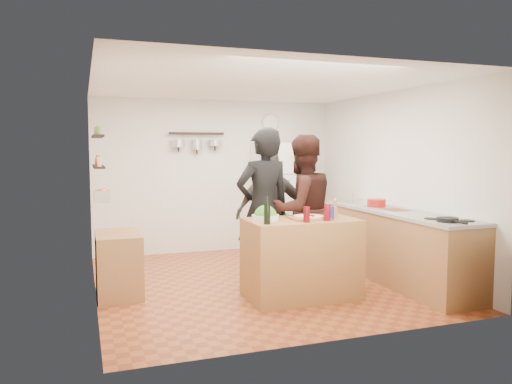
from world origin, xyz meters
name	(u,v)px	position (x,y,z in m)	size (l,w,h in m)	color
room_shell	(249,183)	(0.00, 0.39, 1.25)	(4.20, 4.20, 4.20)	brown
prep_island	(301,258)	(0.23, -0.82, 0.46)	(1.25, 0.72, 0.91)	#946036
pizza_board	(309,218)	(0.31, -0.84, 0.92)	(0.42, 0.34, 0.02)	brown
pizza	(309,216)	(0.31, -0.84, 0.94)	(0.34, 0.34, 0.02)	#D2B48A
salad_bowl	(265,218)	(-0.19, -0.77, 0.94)	(0.30, 0.30, 0.06)	silver
wine_bottle	(267,214)	(-0.27, -1.04, 1.02)	(0.07, 0.07, 0.21)	black
wine_glass_near	(307,214)	(0.18, -1.06, 1.00)	(0.07, 0.07, 0.17)	#53070C
wine_glass_far	(327,212)	(0.45, -1.02, 1.00)	(0.08, 0.08, 0.19)	#5E0810
pepper_mill	(335,210)	(0.68, -0.77, 0.99)	(0.05, 0.05, 0.17)	#A86F46
salt_canister	(330,213)	(0.53, -0.94, 0.98)	(0.09, 0.09, 0.15)	#1C289A
person_left	(263,209)	(-0.06, -0.35, 0.98)	(0.71, 0.47, 1.96)	black
person_center	(302,211)	(0.45, -0.33, 0.94)	(0.91, 0.71, 1.88)	black
person_back	(272,213)	(0.28, 0.25, 0.85)	(0.99, 0.41, 1.69)	#312F2C
counter_run	(397,246)	(1.70, -0.55, 0.45)	(0.63, 2.63, 0.90)	#9E7042
stove_top	(449,221)	(1.70, -1.50, 0.91)	(0.60, 0.62, 0.02)	white
skillet	(447,220)	(1.60, -1.59, 0.94)	(0.23, 0.23, 0.04)	black
sink	(363,204)	(1.70, 0.30, 0.92)	(0.50, 0.80, 0.03)	silver
cutting_board	(395,210)	(1.70, -0.49, 0.91)	(0.30, 0.40, 0.02)	brown
red_bowl	(376,203)	(1.65, -0.13, 0.97)	(0.25, 0.25, 0.10)	#A11712
fridge	(277,197)	(0.95, 1.75, 0.90)	(0.70, 0.68, 1.80)	white
wall_clock	(270,123)	(0.95, 2.08, 2.15)	(0.30, 0.30, 0.03)	silver
spice_shelf_lower	(98,166)	(-1.93, 0.20, 1.50)	(0.12, 1.00, 0.03)	black
spice_shelf_upper	(97,136)	(-1.93, 0.20, 1.85)	(0.12, 1.00, 0.03)	black
produce_basket	(102,196)	(-1.90, 0.20, 1.15)	(0.18, 0.35, 0.14)	silver
side_table	(119,264)	(-1.74, -0.02, 0.36)	(0.50, 0.80, 0.73)	#AB7A47
pot_rack	(197,134)	(-0.35, 2.00, 1.95)	(0.90, 0.04, 0.04)	black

